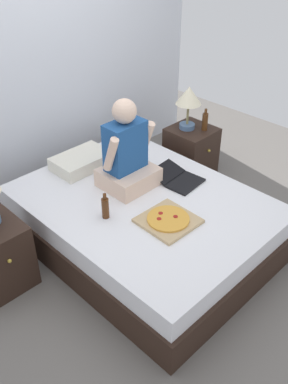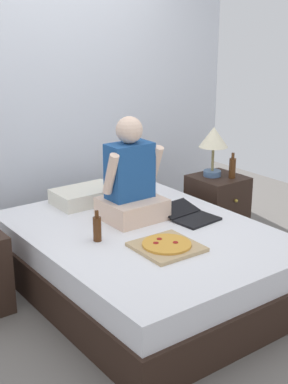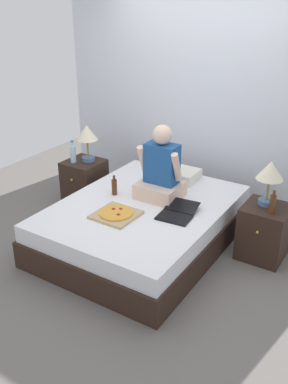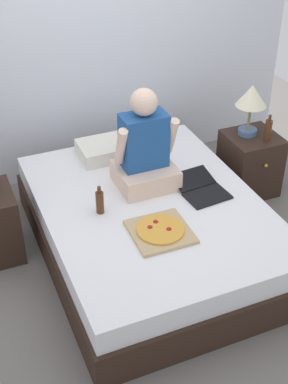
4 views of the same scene
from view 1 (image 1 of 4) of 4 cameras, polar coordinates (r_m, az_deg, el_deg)
ground_plane at (r=3.84m, az=-0.03°, el=-6.51°), size 5.94×5.94×0.00m
wall_back at (r=4.22m, az=-14.27°, el=15.98°), size 3.94×0.12×2.50m
bed at (r=3.69m, az=-0.04°, el=-3.86°), size 1.61×2.11×0.46m
nightstand_right at (r=4.63m, az=6.25°, el=5.29°), size 0.44×0.47×0.55m
lamp_on_right_nightstand at (r=4.37m, az=5.98°, el=12.30°), size 0.26×0.26×0.45m
beer_bottle at (r=4.45m, az=8.13°, el=9.32°), size 0.06×0.06×0.23m
pillow at (r=4.00m, az=-8.31°, el=4.11°), size 0.52×0.34×0.12m
person_seated at (r=3.59m, az=-2.32°, el=4.91°), size 0.47×0.40×0.78m
laptop at (r=3.78m, az=4.69°, el=1.71°), size 0.35×0.44×0.07m
pizza_box at (r=3.30m, az=3.24°, el=-3.76°), size 0.41×0.41×0.04m
beer_bottle_on_bed at (r=3.31m, az=-5.18°, el=-2.08°), size 0.06×0.06×0.22m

